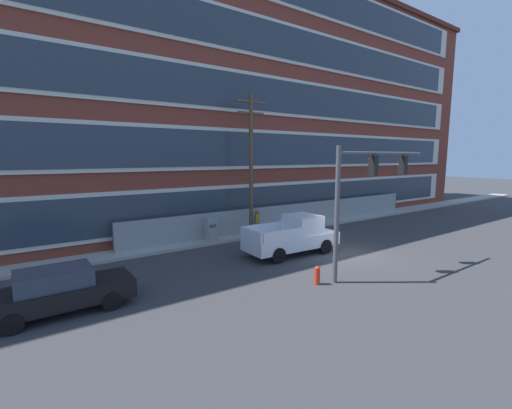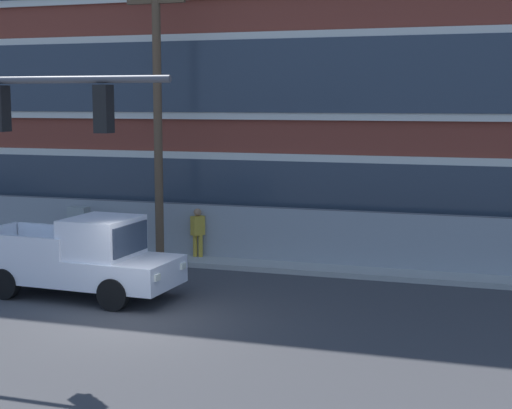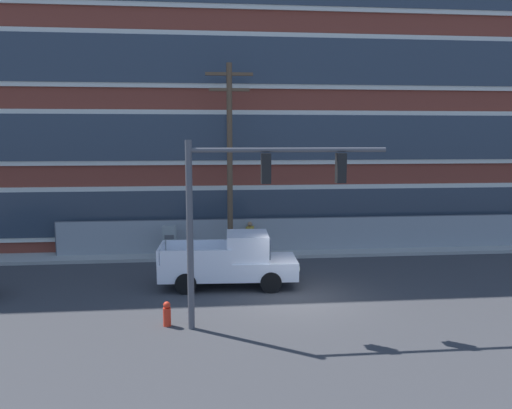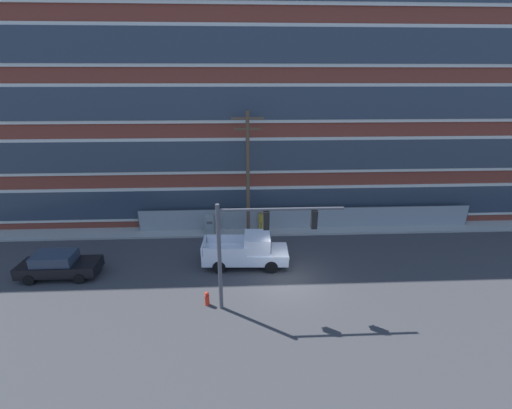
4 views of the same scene
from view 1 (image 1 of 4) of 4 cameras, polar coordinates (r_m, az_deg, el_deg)
ground_plane at (r=19.54m, az=14.89°, el=-7.96°), size 160.00×160.00×0.00m
sidewalk_building_side at (r=24.26m, az=2.57°, el=-4.39°), size 80.00×1.83×0.16m
brick_mill_building at (r=28.89m, az=-8.78°, el=16.38°), size 55.95×12.39×19.05m
chain_link_fence at (r=25.72m, az=6.49°, el=-1.80°), size 25.79×0.06×1.82m
traffic_signal_mast at (r=15.70m, az=17.80°, el=3.32°), size 6.03×0.43×5.73m
pickup_truck_white at (r=18.83m, az=6.31°, el=-5.27°), size 5.43×2.28×2.10m
sedan_black at (r=13.65m, az=-29.93°, el=-12.29°), size 4.56×1.84×1.56m
utility_pole_near_corner at (r=21.86m, az=-0.84°, el=7.28°), size 2.18×0.26×9.16m
electrical_cabinet at (r=20.93m, az=-7.48°, el=-4.36°), size 0.62×0.45×1.65m
pedestrian_near_cabinet at (r=23.37m, az=0.28°, el=-2.62°), size 0.42×0.47×1.69m
fire_hydrant at (r=14.74m, az=10.15°, el=-11.55°), size 0.24×0.24×0.78m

